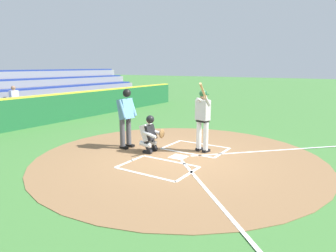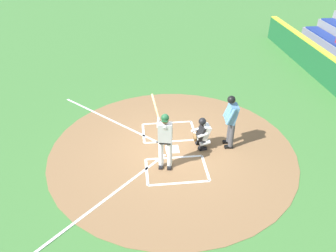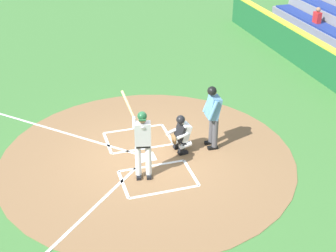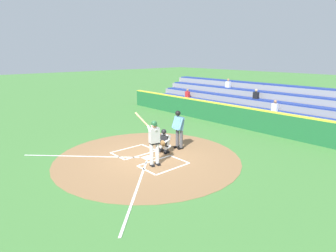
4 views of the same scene
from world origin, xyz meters
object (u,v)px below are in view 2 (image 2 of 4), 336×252
(plate_umpire, at_px, (231,118))
(baseball, at_px, (193,131))
(catcher, at_px, (202,133))
(batter, at_px, (165,137))

(plate_umpire, relative_size, baseball, 25.20)
(catcher, distance_m, plate_umpire, 1.03)
(baseball, bearing_deg, batter, 146.96)
(batter, height_order, baseball, batter)
(catcher, height_order, plate_umpire, plate_umpire)
(catcher, relative_size, plate_umpire, 0.61)
(plate_umpire, bearing_deg, catcher, 90.29)
(batter, relative_size, baseball, 28.76)
(batter, distance_m, baseball, 2.43)
(batter, bearing_deg, baseball, -33.04)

